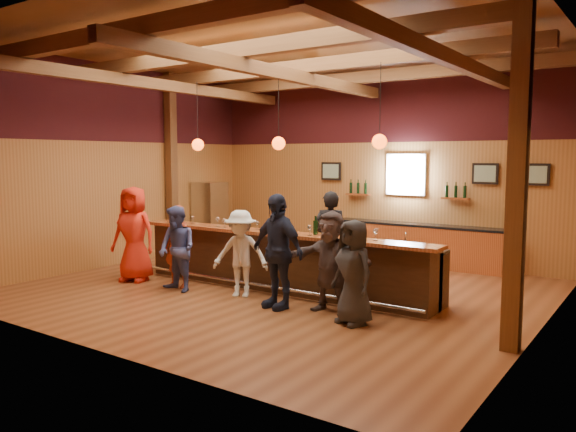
# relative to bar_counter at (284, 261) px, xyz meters

# --- Properties ---
(room) EXTENTS (9.04, 9.00, 4.52)m
(room) POSITION_rel_bar_counter_xyz_m (-0.02, -0.09, 2.69)
(room) COLOR brown
(room) RESTS_ON ground
(bar_counter) EXTENTS (6.30, 1.07, 1.11)m
(bar_counter) POSITION_rel_bar_counter_xyz_m (0.00, 0.00, 0.00)
(bar_counter) COLOR black
(bar_counter) RESTS_ON ground
(back_bar_cabinet) EXTENTS (4.00, 0.52, 0.95)m
(back_bar_cabinet) POSITION_rel_bar_counter_xyz_m (1.18, 3.57, -0.05)
(back_bar_cabinet) COLOR brown
(back_bar_cabinet) RESTS_ON ground
(window) EXTENTS (0.95, 0.09, 0.95)m
(window) POSITION_rel_bar_counter_xyz_m (0.78, 3.80, 1.53)
(window) COLOR silver
(window) RESTS_ON room
(framed_pictures) EXTENTS (5.35, 0.05, 0.45)m
(framed_pictures) POSITION_rel_bar_counter_xyz_m (1.65, 3.79, 1.58)
(framed_pictures) COLOR black
(framed_pictures) RESTS_ON room
(wine_shelves) EXTENTS (3.00, 0.18, 0.30)m
(wine_shelves) POSITION_rel_bar_counter_xyz_m (0.78, 3.73, 1.10)
(wine_shelves) COLOR brown
(wine_shelves) RESTS_ON room
(pendant_lights) EXTENTS (4.24, 0.24, 1.37)m
(pendant_lights) POSITION_rel_bar_counter_xyz_m (-0.02, -0.15, 2.19)
(pendant_lights) COLOR black
(pendant_lights) RESTS_ON room
(stainless_fridge) EXTENTS (0.70, 0.70, 1.80)m
(stainless_fridge) POSITION_rel_bar_counter_xyz_m (-4.12, 2.45, 0.38)
(stainless_fridge) COLOR silver
(stainless_fridge) RESTS_ON ground
(customer_orange) EXTENTS (1.06, 0.85, 1.88)m
(customer_orange) POSITION_rel_bar_counter_xyz_m (-2.82, -1.17, 0.42)
(customer_orange) COLOR red
(customer_orange) RESTS_ON ground
(customer_redvest) EXTENTS (0.62, 0.46, 1.56)m
(customer_redvest) POSITION_rel_bar_counter_xyz_m (-1.71, -1.06, 0.26)
(customer_redvest) COLOR maroon
(customer_redvest) RESTS_ON ground
(customer_denim) EXTENTS (0.83, 0.69, 1.57)m
(customer_denim) POSITION_rel_bar_counter_xyz_m (-1.46, -1.31, 0.26)
(customer_denim) COLOR #444D88
(customer_denim) RESTS_ON ground
(customer_white) EXTENTS (1.14, 0.92, 1.53)m
(customer_white) POSITION_rel_bar_counter_xyz_m (-0.27, -0.95, 0.24)
(customer_white) COLOR silver
(customer_white) RESTS_ON ground
(customer_navy) EXTENTS (1.16, 0.66, 1.87)m
(customer_navy) POSITION_rel_bar_counter_xyz_m (0.69, -1.18, 0.41)
(customer_navy) COLOR #1D233A
(customer_navy) RESTS_ON ground
(customer_brown) EXTENTS (1.52, 0.56, 1.62)m
(customer_brown) POSITION_rel_bar_counter_xyz_m (1.52, -0.89, 0.29)
(customer_brown) COLOR #4E403E
(customer_brown) RESTS_ON ground
(customer_dark) EXTENTS (0.88, 0.73, 1.55)m
(customer_dark) POSITION_rel_bar_counter_xyz_m (2.14, -1.28, 0.25)
(customer_dark) COLOR #27282A
(customer_dark) RESTS_ON ground
(bartender) EXTENTS (0.77, 0.63, 1.81)m
(bartender) POSITION_rel_bar_counter_xyz_m (0.54, 0.78, 0.38)
(bartender) COLOR black
(bartender) RESTS_ON ground
(ice_bucket) EXTENTS (0.21, 0.21, 0.23)m
(ice_bucket) POSITION_rel_bar_counter_xyz_m (0.16, -0.27, 0.70)
(ice_bucket) COLOR olive
(ice_bucket) RESTS_ON bar_counter
(bottle_a) EXTENTS (0.07, 0.07, 0.31)m
(bottle_a) POSITION_rel_bar_counter_xyz_m (0.80, -0.17, 0.71)
(bottle_a) COLOR black
(bottle_a) RESTS_ON bar_counter
(bottle_b) EXTENTS (0.07, 0.07, 0.33)m
(bottle_b) POSITION_rel_bar_counter_xyz_m (0.84, -0.25, 0.72)
(bottle_b) COLOR black
(bottle_b) RESTS_ON bar_counter
(glass_a) EXTENTS (0.08, 0.08, 0.19)m
(glass_a) POSITION_rel_bar_counter_xyz_m (-2.69, -0.25, 0.72)
(glass_a) COLOR silver
(glass_a) RESTS_ON bar_counter
(glass_b) EXTENTS (0.07, 0.07, 0.16)m
(glass_b) POSITION_rel_bar_counter_xyz_m (-2.05, -0.30, 0.71)
(glass_b) COLOR silver
(glass_b) RESTS_ON bar_counter
(glass_c) EXTENTS (0.09, 0.09, 0.19)m
(glass_c) POSITION_rel_bar_counter_xyz_m (-1.32, -0.37, 0.73)
(glass_c) COLOR silver
(glass_c) RESTS_ON bar_counter
(glass_d) EXTENTS (0.08, 0.08, 0.18)m
(glass_d) POSITION_rel_bar_counter_xyz_m (-1.13, -0.39, 0.72)
(glass_d) COLOR silver
(glass_d) RESTS_ON bar_counter
(glass_e) EXTENTS (0.07, 0.07, 0.16)m
(glass_e) POSITION_rel_bar_counter_xyz_m (-0.43, -0.25, 0.70)
(glass_e) COLOR silver
(glass_e) RESTS_ON bar_counter
(glass_f) EXTENTS (0.08, 0.08, 0.19)m
(glass_f) POSITION_rel_bar_counter_xyz_m (0.82, -0.40, 0.72)
(glass_f) COLOR silver
(glass_f) RESTS_ON bar_counter
(glass_g) EXTENTS (0.08, 0.08, 0.18)m
(glass_g) POSITION_rel_bar_counter_xyz_m (1.53, -0.29, 0.72)
(glass_g) COLOR silver
(glass_g) RESTS_ON bar_counter
(glass_h) EXTENTS (0.09, 0.09, 0.20)m
(glass_h) POSITION_rel_bar_counter_xyz_m (2.01, -0.30, 0.73)
(glass_h) COLOR silver
(glass_h) RESTS_ON bar_counter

